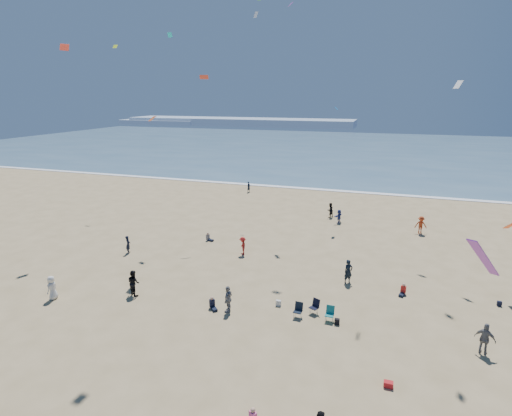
% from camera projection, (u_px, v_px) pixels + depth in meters
% --- Properties ---
extents(ground, '(220.00, 220.00, 0.00)m').
position_uv_depth(ground, '(167.00, 388.00, 19.57)').
color(ground, tan).
rests_on(ground, ground).
extents(ocean, '(220.00, 100.00, 0.06)m').
position_uv_depth(ocean, '(350.00, 149.00, 106.40)').
color(ocean, '#476B84').
rests_on(ocean, ground).
extents(surf_line, '(220.00, 1.20, 0.08)m').
position_uv_depth(surf_line, '(319.00, 189.00, 60.69)').
color(surf_line, white).
rests_on(surf_line, ground).
extents(headland_far, '(110.00, 20.00, 3.20)m').
position_uv_depth(headland_far, '(239.00, 122.00, 192.55)').
color(headland_far, '#7A8EA8').
rests_on(headland_far, ground).
extents(headland_near, '(40.00, 14.00, 2.00)m').
position_uv_depth(headland_near, '(161.00, 122.00, 200.15)').
color(headland_near, '#7A8EA8').
rests_on(headland_near, ground).
extents(standing_flyers, '(32.44, 41.71, 1.89)m').
position_uv_depth(standing_flyers, '(312.00, 260.00, 32.57)').
color(standing_flyers, gray).
rests_on(standing_flyers, ground).
extents(seated_group, '(18.95, 28.16, 0.84)m').
position_uv_depth(seated_group, '(246.00, 319.00, 24.87)').
color(seated_group, white).
rests_on(seated_group, ground).
extents(chair_cluster, '(2.64, 1.53, 1.00)m').
position_uv_depth(chair_cluster, '(314.00, 311.00, 25.67)').
color(chair_cluster, black).
rests_on(chair_cluster, ground).
extents(white_tote, '(0.35, 0.20, 0.40)m').
position_uv_depth(white_tote, '(278.00, 303.00, 27.20)').
color(white_tote, silver).
rests_on(white_tote, ground).
extents(black_backpack, '(0.30, 0.22, 0.38)m').
position_uv_depth(black_backpack, '(337.00, 322.00, 24.99)').
color(black_backpack, black).
rests_on(black_backpack, ground).
extents(cooler, '(0.45, 0.30, 0.30)m').
position_uv_depth(cooler, '(388.00, 384.00, 19.62)').
color(cooler, red).
rests_on(cooler, ground).
extents(navy_bag, '(0.28, 0.18, 0.34)m').
position_uv_depth(navy_bag, '(499.00, 304.00, 27.18)').
color(navy_bag, black).
rests_on(navy_bag, ground).
extents(kites_aloft, '(41.91, 38.78, 29.32)m').
position_uv_depth(kites_aloft, '(381.00, 84.00, 26.34)').
color(kites_aloft, '#FF4231').
rests_on(kites_aloft, ground).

